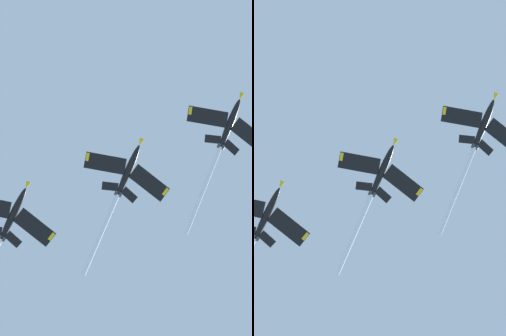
{
  "view_description": "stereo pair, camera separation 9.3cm",
  "coord_description": "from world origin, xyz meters",
  "views": [
    {
      "loc": [
        43.26,
        7.55,
        1.83
      ],
      "look_at": [
        19.28,
        -10.94,
        163.03
      ],
      "focal_mm": 80.26,
      "sensor_mm": 36.0,
      "label": 1
    },
    {
      "loc": [
        43.32,
        7.48,
        1.83
      ],
      "look_at": [
        19.28,
        -10.94,
        163.03
      ],
      "focal_mm": 80.26,
      "sensor_mm": 36.0,
      "label": 2
    }
  ],
  "objects": [
    {
      "name": "jet_lead",
      "position": [
        10.21,
        9.4,
        167.48
      ],
      "size": [
        21.4,
        29.41,
        12.28
      ],
      "color": "black"
    },
    {
      "name": "jet_second",
      "position": [
        16.57,
        -14.54,
        161.89
      ],
      "size": [
        20.41,
        27.97,
        10.9
      ],
      "color": "black"
    },
    {
      "name": "jet_third",
      "position": [
        25.47,
        -38.32,
        155.71
      ],
      "size": [
        20.23,
        28.67,
        12.03
      ],
      "color": "black"
    }
  ]
}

